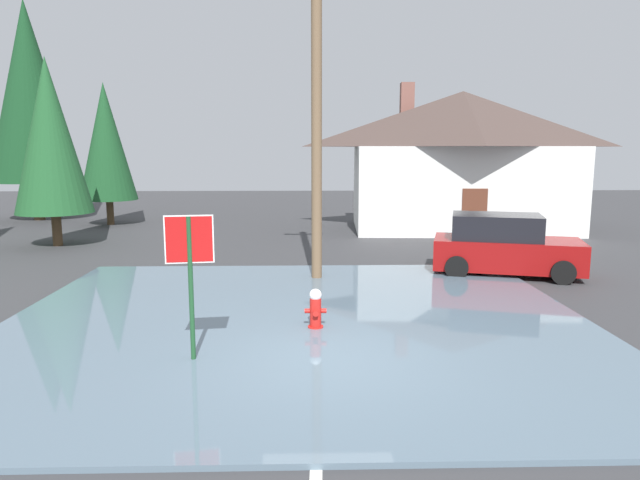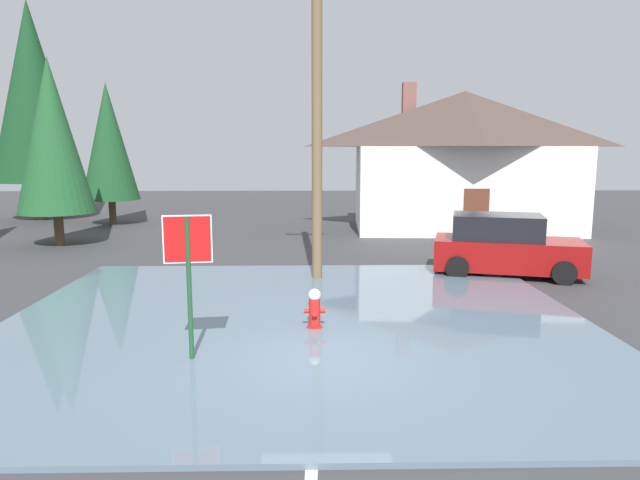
{
  "view_description": "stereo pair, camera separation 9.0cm",
  "coord_description": "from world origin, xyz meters",
  "px_view_note": "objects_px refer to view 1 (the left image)",
  "views": [
    {
      "loc": [
        -0.42,
        -8.98,
        3.53
      ],
      "look_at": [
        -0.06,
        4.56,
        1.36
      ],
      "focal_mm": 31.7,
      "sensor_mm": 36.0,
      "label": 1
    },
    {
      "loc": [
        -0.33,
        -8.98,
        3.53
      ],
      "look_at": [
        -0.06,
        4.56,
        1.36
      ],
      "focal_mm": 31.7,
      "sensor_mm": 36.0,
      "label": 2
    }
  ],
  "objects_px": {
    "house": "(461,159)",
    "pine_tree_tall_left": "(50,136)",
    "pine_tree_mid_left": "(106,142)",
    "fire_hydrant": "(316,310)",
    "utility_pole": "(317,99)",
    "pine_tree_far_center": "(30,92)",
    "stop_sign_near": "(190,258)",
    "parked_car": "(504,246)"
  },
  "relations": [
    {
      "from": "house",
      "to": "pine_tree_tall_left",
      "type": "height_order",
      "value": "pine_tree_tall_left"
    },
    {
      "from": "pine_tree_tall_left",
      "to": "pine_tree_mid_left",
      "type": "xyz_separation_m",
      "value": [
        -0.06,
        5.97,
        -0.13
      ]
    },
    {
      "from": "fire_hydrant",
      "to": "utility_pole",
      "type": "distance_m",
      "value": 6.22
    },
    {
      "from": "utility_pole",
      "to": "pine_tree_mid_left",
      "type": "relative_size",
      "value": 1.41
    },
    {
      "from": "pine_tree_tall_left",
      "to": "pine_tree_far_center",
      "type": "bearing_deg",
      "value": 118.45
    },
    {
      "from": "stop_sign_near",
      "to": "fire_hydrant",
      "type": "height_order",
      "value": "stop_sign_near"
    },
    {
      "from": "pine_tree_far_center",
      "to": "utility_pole",
      "type": "bearing_deg",
      "value": -44.98
    },
    {
      "from": "house",
      "to": "stop_sign_near",
      "type": "bearing_deg",
      "value": -118.73
    },
    {
      "from": "stop_sign_near",
      "to": "pine_tree_tall_left",
      "type": "xyz_separation_m",
      "value": [
        -7.31,
        11.88,
        2.21
      ]
    },
    {
      "from": "parked_car",
      "to": "pine_tree_tall_left",
      "type": "height_order",
      "value": "pine_tree_tall_left"
    },
    {
      "from": "stop_sign_near",
      "to": "parked_car",
      "type": "bearing_deg",
      "value": 41.38
    },
    {
      "from": "fire_hydrant",
      "to": "pine_tree_far_center",
      "type": "distance_m",
      "value": 23.48
    },
    {
      "from": "parked_car",
      "to": "pine_tree_far_center",
      "type": "distance_m",
      "value": 23.86
    },
    {
      "from": "parked_car",
      "to": "pine_tree_far_center",
      "type": "relative_size",
      "value": 0.41
    },
    {
      "from": "stop_sign_near",
      "to": "pine_tree_far_center",
      "type": "distance_m",
      "value": 23.39
    },
    {
      "from": "stop_sign_near",
      "to": "pine_tree_tall_left",
      "type": "height_order",
      "value": "pine_tree_tall_left"
    },
    {
      "from": "fire_hydrant",
      "to": "pine_tree_tall_left",
      "type": "bearing_deg",
      "value": 132.48
    },
    {
      "from": "pine_tree_far_center",
      "to": "pine_tree_mid_left",
      "type": "bearing_deg",
      "value": -24.81
    },
    {
      "from": "pine_tree_far_center",
      "to": "house",
      "type": "bearing_deg",
      "value": -10.62
    },
    {
      "from": "fire_hydrant",
      "to": "pine_tree_far_center",
      "type": "xyz_separation_m",
      "value": [
        -13.67,
        18.17,
        5.88
      ]
    },
    {
      "from": "utility_pole",
      "to": "parked_car",
      "type": "relative_size",
      "value": 2.13
    },
    {
      "from": "utility_pole",
      "to": "pine_tree_mid_left",
      "type": "distance_m",
      "value": 15.23
    },
    {
      "from": "pine_tree_tall_left",
      "to": "pine_tree_mid_left",
      "type": "bearing_deg",
      "value": 90.57
    },
    {
      "from": "utility_pole",
      "to": "pine_tree_far_center",
      "type": "height_order",
      "value": "pine_tree_far_center"
    },
    {
      "from": "fire_hydrant",
      "to": "pine_tree_mid_left",
      "type": "distance_m",
      "value": 19.07
    },
    {
      "from": "stop_sign_near",
      "to": "pine_tree_tall_left",
      "type": "distance_m",
      "value": 14.13
    },
    {
      "from": "stop_sign_near",
      "to": "fire_hydrant",
      "type": "relative_size",
      "value": 2.93
    },
    {
      "from": "fire_hydrant",
      "to": "pine_tree_mid_left",
      "type": "xyz_separation_m",
      "value": [
        -9.44,
        16.21,
        3.46
      ]
    },
    {
      "from": "fire_hydrant",
      "to": "pine_tree_tall_left",
      "type": "distance_m",
      "value": 14.34
    },
    {
      "from": "utility_pole",
      "to": "pine_tree_tall_left",
      "type": "bearing_deg",
      "value": 148.35
    },
    {
      "from": "parked_car",
      "to": "pine_tree_mid_left",
      "type": "relative_size",
      "value": 0.66
    },
    {
      "from": "utility_pole",
      "to": "pine_tree_tall_left",
      "type": "height_order",
      "value": "utility_pole"
    },
    {
      "from": "utility_pole",
      "to": "pine_tree_mid_left",
      "type": "bearing_deg",
      "value": 128.95
    },
    {
      "from": "house",
      "to": "parked_car",
      "type": "relative_size",
      "value": 2.35
    },
    {
      "from": "fire_hydrant",
      "to": "utility_pole",
      "type": "bearing_deg",
      "value": 88.49
    },
    {
      "from": "pine_tree_tall_left",
      "to": "pine_tree_far_center",
      "type": "relative_size",
      "value": 0.64
    },
    {
      "from": "fire_hydrant",
      "to": "pine_tree_tall_left",
      "type": "height_order",
      "value": "pine_tree_tall_left"
    },
    {
      "from": "fire_hydrant",
      "to": "pine_tree_far_center",
      "type": "relative_size",
      "value": 0.08
    },
    {
      "from": "stop_sign_near",
      "to": "parked_car",
      "type": "relative_size",
      "value": 0.57
    },
    {
      "from": "house",
      "to": "parked_car",
      "type": "distance_m",
      "value": 9.73
    },
    {
      "from": "house",
      "to": "pine_tree_mid_left",
      "type": "bearing_deg",
      "value": 173.42
    },
    {
      "from": "house",
      "to": "pine_tree_far_center",
      "type": "distance_m",
      "value": 20.96
    }
  ]
}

